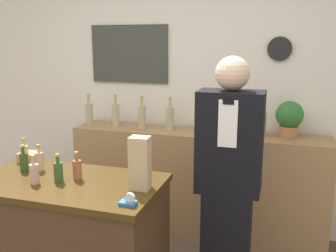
# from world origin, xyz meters

# --- Properties ---
(back_wall) EXTENTS (5.20, 0.09, 2.70)m
(back_wall) POSITION_xyz_m (-0.00, 2.00, 1.35)
(back_wall) COLOR silver
(back_wall) RESTS_ON ground_plane
(back_shelf) EXTENTS (2.33, 0.39, 1.00)m
(back_shelf) POSITION_xyz_m (0.24, 1.75, 0.50)
(back_shelf) COLOR #9E754C
(back_shelf) RESTS_ON ground_plane
(display_counter) EXTENTS (1.22, 0.67, 0.94)m
(display_counter) POSITION_xyz_m (-0.32, 0.46, 0.47)
(display_counter) COLOR #422B19
(display_counter) RESTS_ON ground_plane
(shopkeeper) EXTENTS (0.43, 0.27, 1.71)m
(shopkeeper) POSITION_xyz_m (0.64, 0.96, 0.85)
(shopkeeper) COLOR black
(shopkeeper) RESTS_ON ground_plane
(potted_plant) EXTENTS (0.23, 0.23, 0.32)m
(potted_plant) POSITION_xyz_m (1.03, 1.77, 1.18)
(potted_plant) COLOR #B27047
(potted_plant) RESTS_ON back_shelf
(paper_bag) EXTENTS (0.12, 0.10, 0.32)m
(paper_bag) POSITION_xyz_m (0.18, 0.48, 1.10)
(paper_bag) COLOR tan
(paper_bag) RESTS_ON display_counter
(tape_dispenser) EXTENTS (0.09, 0.06, 0.07)m
(tape_dispenser) POSITION_xyz_m (0.21, 0.24, 0.96)
(tape_dispenser) COLOR #2D66A8
(tape_dispenser) RESTS_ON display_counter
(gift_box) EXTENTS (0.15, 0.14, 0.07)m
(gift_box) POSITION_xyz_m (-0.79, 0.73, 0.97)
(gift_box) COLOR tan
(gift_box) RESTS_ON display_counter
(counter_bottle_0) EXTENTS (0.06, 0.06, 0.18)m
(counter_bottle_0) POSITION_xyz_m (-0.81, 0.70, 1.01)
(counter_bottle_0) COLOR tan
(counter_bottle_0) RESTS_ON display_counter
(counter_bottle_1) EXTENTS (0.06, 0.06, 0.18)m
(counter_bottle_1) POSITION_xyz_m (-0.69, 0.54, 1.01)
(counter_bottle_1) COLOR #30481D
(counter_bottle_1) RESTS_ON display_counter
(counter_bottle_2) EXTENTS (0.06, 0.06, 0.18)m
(counter_bottle_2) POSITION_xyz_m (-0.60, 0.58, 1.01)
(counter_bottle_2) COLOR tan
(counter_bottle_2) RESTS_ON display_counter
(counter_bottle_3) EXTENTS (0.06, 0.06, 0.18)m
(counter_bottle_3) POSITION_xyz_m (-0.48, 0.36, 1.01)
(counter_bottle_3) COLOR tan
(counter_bottle_3) RESTS_ON display_counter
(counter_bottle_4) EXTENTS (0.06, 0.06, 0.18)m
(counter_bottle_4) POSITION_xyz_m (-0.35, 0.43, 1.01)
(counter_bottle_4) COLOR #325324
(counter_bottle_4) RESTS_ON display_counter
(counter_bottle_5) EXTENTS (0.06, 0.06, 0.18)m
(counter_bottle_5) POSITION_xyz_m (-0.26, 0.51, 1.01)
(counter_bottle_5) COLOR #945536
(counter_bottle_5) RESTS_ON display_counter
(shelf_bottle_0) EXTENTS (0.07, 0.07, 0.30)m
(shelf_bottle_0) POSITION_xyz_m (-0.85, 1.74, 1.11)
(shelf_bottle_0) COLOR tan
(shelf_bottle_0) RESTS_ON back_shelf
(shelf_bottle_1) EXTENTS (0.07, 0.07, 0.30)m
(shelf_bottle_1) POSITION_xyz_m (-0.57, 1.76, 1.11)
(shelf_bottle_1) COLOR tan
(shelf_bottle_1) RESTS_ON back_shelf
(shelf_bottle_2) EXTENTS (0.07, 0.07, 0.30)m
(shelf_bottle_2) POSITION_xyz_m (-0.30, 1.75, 1.11)
(shelf_bottle_2) COLOR tan
(shelf_bottle_2) RESTS_ON back_shelf
(shelf_bottle_3) EXTENTS (0.07, 0.07, 0.30)m
(shelf_bottle_3) POSITION_xyz_m (-0.02, 1.75, 1.11)
(shelf_bottle_3) COLOR tan
(shelf_bottle_3) RESTS_ON back_shelf
(shelf_bottle_4) EXTENTS (0.07, 0.07, 0.30)m
(shelf_bottle_4) POSITION_xyz_m (0.26, 1.76, 1.11)
(shelf_bottle_4) COLOR tan
(shelf_bottle_4) RESTS_ON back_shelf
(shelf_bottle_5) EXTENTS (0.07, 0.07, 0.30)m
(shelf_bottle_5) POSITION_xyz_m (0.53, 1.73, 1.11)
(shelf_bottle_5) COLOR tan
(shelf_bottle_5) RESTS_ON back_shelf
(shelf_bottle_6) EXTENTS (0.07, 0.07, 0.30)m
(shelf_bottle_6) POSITION_xyz_m (0.81, 1.75, 1.11)
(shelf_bottle_6) COLOR tan
(shelf_bottle_6) RESTS_ON back_shelf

